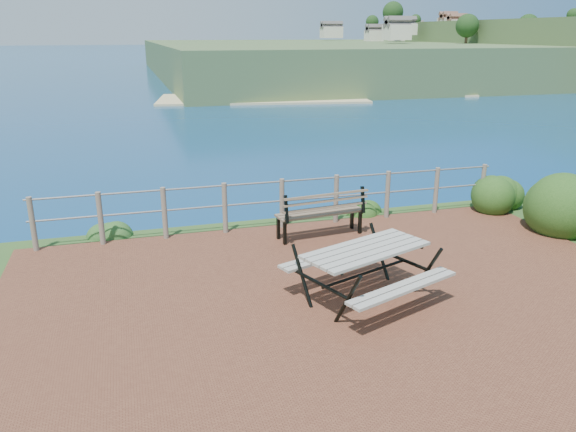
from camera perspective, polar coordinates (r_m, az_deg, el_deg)
name	(u,v)px	position (r m, az deg, el deg)	size (l,w,h in m)	color
ground	(343,300)	(8.40, 5.60, -8.50)	(10.00, 7.00, 0.12)	brown
ocean	(127,44)	(207.01, -16.01, 16.45)	(1200.00, 1200.00, 0.00)	#125471
safety_railing	(282,201)	(11.16, -0.62, 1.57)	(9.40, 0.10, 1.00)	#6B5B4C
distant_bay	(547,45)	(273.66, 24.83, 15.46)	(290.00, 232.36, 24.00)	#426231
picnic_table	(365,268)	(8.23, 7.86, -5.28)	(2.04, 1.55, 0.80)	gray
park_bench	(320,206)	(10.65, 3.28, 1.07)	(1.75, 0.62, 0.96)	brown
shrub_right_front	(566,228)	(12.62, 26.37, -1.13)	(1.60, 1.60, 2.27)	#163C12
shrub_right_edge	(497,208)	(13.49, 20.44, 0.81)	(1.00, 1.00, 1.44)	#163C12
shrub_lip_west	(105,237)	(11.39, -18.07, -2.05)	(0.73, 0.73, 0.46)	#205723
shrub_lip_east	(368,214)	(12.34, 8.10, 0.23)	(0.72, 0.72, 0.45)	#163C12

